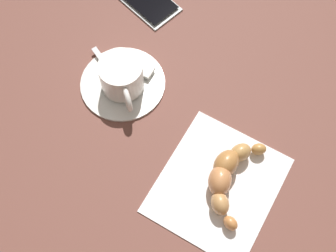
# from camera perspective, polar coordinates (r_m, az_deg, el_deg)

# --- Properties ---
(ground_plane) EXTENTS (1.80, 1.80, 0.00)m
(ground_plane) POSITION_cam_1_polar(r_m,az_deg,el_deg) (0.67, -0.93, -1.42)
(ground_plane) COLOR brown
(saucer) EXTENTS (0.14, 0.14, 0.01)m
(saucer) POSITION_cam_1_polar(r_m,az_deg,el_deg) (0.71, -5.97, 5.67)
(saucer) COLOR white
(saucer) RESTS_ON ground
(espresso_cup) EXTENTS (0.09, 0.07, 0.05)m
(espresso_cup) POSITION_cam_1_polar(r_m,az_deg,el_deg) (0.68, -6.08, 6.49)
(espresso_cup) COLOR white
(espresso_cup) RESTS_ON saucer
(teaspoon) EXTENTS (0.12, 0.04, 0.01)m
(teaspoon) POSITION_cam_1_polar(r_m,az_deg,el_deg) (0.70, -6.48, 5.71)
(teaspoon) COLOR silver
(teaspoon) RESTS_ON saucer
(sugar_packet) EXTENTS (0.06, 0.04, 0.01)m
(sugar_packet) POSITION_cam_1_polar(r_m,az_deg,el_deg) (0.71, -4.21, 7.85)
(sugar_packet) COLOR white
(sugar_packet) RESTS_ON saucer
(napkin) EXTENTS (0.20, 0.22, 0.00)m
(napkin) POSITION_cam_1_polar(r_m,az_deg,el_deg) (0.64, 6.62, -7.62)
(napkin) COLOR white
(napkin) RESTS_ON ground
(croissant) EXTENTS (0.09, 0.14, 0.04)m
(croissant) POSITION_cam_1_polar(r_m,az_deg,el_deg) (0.63, 7.68, -6.40)
(croissant) COLOR #BC8544
(croissant) RESTS_ON napkin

